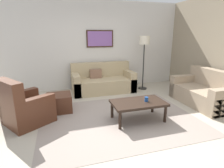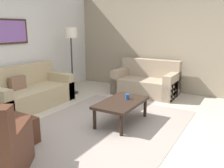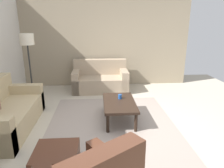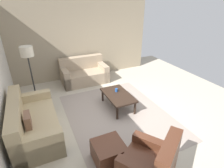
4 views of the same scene
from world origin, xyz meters
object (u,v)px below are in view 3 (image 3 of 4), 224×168
Objects in this scene: couch_loveseat at (100,80)px; coffee_table at (119,104)px; cup at (120,97)px; lamp_standing at (28,47)px; ottoman at (57,163)px; couch_main at (1,114)px.

couch_loveseat is 1.44× the size of coffee_table.
cup is (0.17, -0.03, 0.10)m from coffee_table.
couch_loveseat is 2.25m from lamp_standing.
couch_loveseat is at bearing -9.69° from ottoman.
couch_main is at bearing 43.10° from ottoman.
couch_loveseat is 2.11m from coffee_table.
ottoman is 5.90× the size of cup.
couch_main is 2.97m from couch_loveseat.
couch_loveseat is (2.28, -1.90, -0.00)m from couch_main.
couch_loveseat is at bearing -39.76° from couch_main.
cup is at bearing -80.72° from couch_main.
lamp_standing is at bearing 21.84° from ottoman.
couch_loveseat is 0.93× the size of lamp_standing.
couch_main is at bearing 140.24° from couch_loveseat.
couch_main is 2.27m from coffee_table.
cup is at bearing -30.15° from ottoman.
cup is at bearing -114.44° from lamp_standing.
couch_loveseat reaches higher than coffee_table.
lamp_standing is (1.32, -0.20, 1.11)m from couch_main.
ottoman is 1.86m from coffee_table.
couch_main reaches higher than cup.
couch_loveseat is 3.70m from ottoman.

